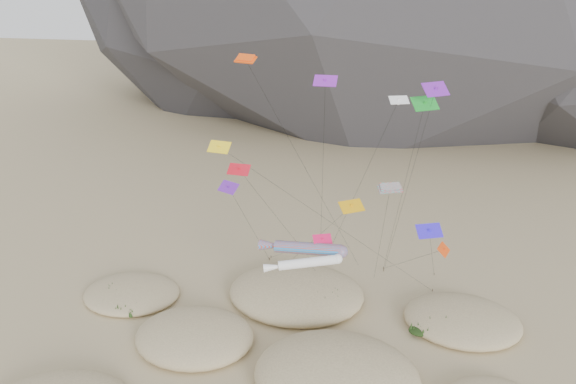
# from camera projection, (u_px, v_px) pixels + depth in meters

# --- Properties ---
(dunes) EXTENTS (49.34, 36.87, 4.42)m
(dunes) POSITION_uv_depth(u_px,v_px,m) (286.00, 363.00, 53.03)
(dunes) COLOR #CCB789
(dunes) RESTS_ON ground
(dune_grass) EXTENTS (41.95, 28.16, 1.52)m
(dune_grass) POSITION_uv_depth(u_px,v_px,m) (286.00, 361.00, 53.19)
(dune_grass) COLOR black
(dune_grass) RESTS_ON ground
(kite_stakes) EXTENTS (21.11, 4.23, 0.30)m
(kite_stakes) POSITION_uv_depth(u_px,v_px,m) (346.00, 269.00, 71.11)
(kite_stakes) COLOR #3F2D1E
(kite_stakes) RESTS_ON ground
(rainbow_tube_kite) EXTENTS (9.00, 18.97, 11.35)m
(rainbow_tube_kite) POSITION_uv_depth(u_px,v_px,m) (305.00, 248.00, 54.19)
(rainbow_tube_kite) COLOR red
(rainbow_tube_kite) RESTS_ON ground
(white_tube_kite) EXTENTS (7.18, 17.73, 10.87)m
(white_tube_kite) POSITION_uv_depth(u_px,v_px,m) (305.00, 263.00, 51.89)
(white_tube_kite) COLOR white
(white_tube_kite) RESTS_ON ground
(orange_parafoil) EXTENTS (12.32, 12.03, 27.84)m
(orange_parafoil) POSITION_uv_depth(u_px,v_px,m) (248.00, 63.00, 54.61)
(orange_parafoil) COLOR #FF4C0D
(orange_parafoil) RESTS_ON ground
(multi_parafoil) EXTENTS (2.68, 12.66, 16.91)m
(multi_parafoil) POSITION_uv_depth(u_px,v_px,m) (390.00, 189.00, 52.48)
(multi_parafoil) COLOR #FF1A25
(multi_parafoil) RESTS_ON ground
(delta_kites) EXTENTS (23.31, 17.18, 26.68)m
(delta_kites) POSITION_uv_depth(u_px,v_px,m) (349.00, 167.00, 52.67)
(delta_kites) COLOR white
(delta_kites) RESTS_ON ground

